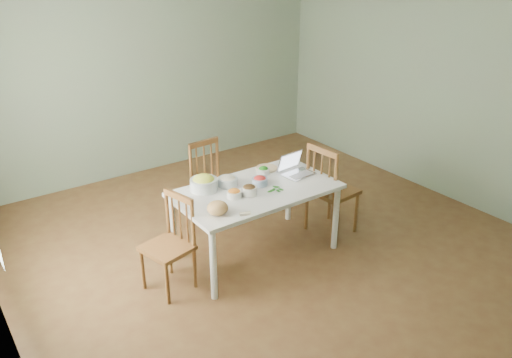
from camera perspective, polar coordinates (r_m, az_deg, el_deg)
floor at (r=5.42m, az=0.92°, el=-7.01°), size 5.00×5.00×0.00m
wall_back at (r=6.96m, az=-11.52°, el=11.72°), size 5.00×0.00×2.70m
wall_right at (r=6.60m, az=19.10°, el=10.19°), size 0.00×5.00×2.70m
dining_table at (r=5.04m, az=0.00°, el=-4.82°), size 1.56×0.88×0.73m
chair_far at (r=5.59m, az=-4.71°, el=-0.64°), size 0.44×0.42×0.93m
chair_left at (r=4.57m, az=-9.97°, el=-7.38°), size 0.46×0.47×0.89m
chair_right at (r=5.45m, az=8.62°, el=-1.04°), size 0.46×0.48×1.02m
bread_boule at (r=4.40m, az=-4.34°, el=-3.25°), size 0.22×0.22×0.12m
butter_stick at (r=4.39m, az=-1.24°, el=-3.92°), size 0.10×0.06×0.03m
bowl_squash at (r=4.84m, az=-5.89°, el=-0.41°), size 0.34×0.34×0.15m
bowl_carrot at (r=4.69m, az=-2.46°, el=-1.61°), size 0.15×0.15×0.08m
bowl_onion at (r=4.92m, az=-3.18°, el=-0.17°), size 0.23×0.23×0.10m
bowl_mushroom at (r=4.73m, az=-0.77°, el=-1.24°), size 0.19×0.19×0.10m
bowl_redpep at (r=4.93m, az=0.43°, el=-0.18°), size 0.17×0.17×0.09m
bowl_broccoli at (r=5.17m, az=0.84°, el=0.99°), size 0.14×0.14×0.08m
flatbread at (r=5.29m, az=1.20°, el=1.22°), size 0.26×0.26×0.02m
basil_bunch at (r=4.84m, az=2.06°, el=-1.14°), size 0.19×0.19×0.02m
laptop at (r=5.14m, az=4.88°, el=1.53°), size 0.33×0.30×0.21m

